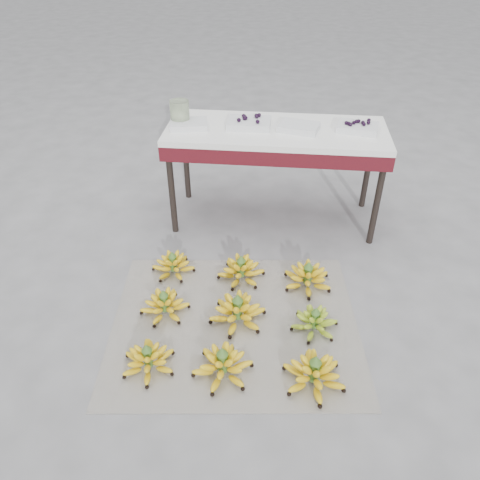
# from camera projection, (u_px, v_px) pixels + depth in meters

# --- Properties ---
(ground) EXTENTS (60.00, 60.00, 0.00)m
(ground) POSITION_uv_depth(u_px,v_px,m) (237.00, 318.00, 2.44)
(ground) COLOR slate
(ground) RESTS_ON ground
(newspaper_mat) EXTENTS (1.35, 1.17, 0.01)m
(newspaper_mat) POSITION_uv_depth(u_px,v_px,m) (235.00, 323.00, 2.40)
(newspaper_mat) COLOR silver
(newspaper_mat) RESTS_ON ground
(bunch_front_left) EXTENTS (0.33, 0.33, 0.15)m
(bunch_front_left) POSITION_uv_depth(u_px,v_px,m) (148.00, 360.00, 2.14)
(bunch_front_left) COLOR yellow
(bunch_front_left) RESTS_ON newspaper_mat
(bunch_front_center) EXTENTS (0.33, 0.33, 0.17)m
(bunch_front_center) POSITION_uv_depth(u_px,v_px,m) (223.00, 365.00, 2.11)
(bunch_front_center) COLOR yellow
(bunch_front_center) RESTS_ON newspaper_mat
(bunch_front_right) EXTENTS (0.36, 0.36, 0.17)m
(bunch_front_right) POSITION_uv_depth(u_px,v_px,m) (314.00, 373.00, 2.07)
(bunch_front_right) COLOR yellow
(bunch_front_right) RESTS_ON newspaper_mat
(bunch_mid_left) EXTENTS (0.26, 0.26, 0.15)m
(bunch_mid_left) POSITION_uv_depth(u_px,v_px,m) (165.00, 305.00, 2.43)
(bunch_mid_left) COLOR yellow
(bunch_mid_left) RESTS_ON newspaper_mat
(bunch_mid_center) EXTENTS (0.30, 0.30, 0.18)m
(bunch_mid_center) POSITION_uv_depth(u_px,v_px,m) (238.00, 311.00, 2.38)
(bunch_mid_center) COLOR yellow
(bunch_mid_center) RESTS_ON newspaper_mat
(bunch_mid_right) EXTENTS (0.26, 0.26, 0.15)m
(bunch_mid_right) POSITION_uv_depth(u_px,v_px,m) (315.00, 322.00, 2.34)
(bunch_mid_right) COLOR #6EA220
(bunch_mid_right) RESTS_ON newspaper_mat
(bunch_back_left) EXTENTS (0.28, 0.28, 0.15)m
(bunch_back_left) POSITION_uv_depth(u_px,v_px,m) (173.00, 265.00, 2.70)
(bunch_back_left) COLOR yellow
(bunch_back_left) RESTS_ON newspaper_mat
(bunch_back_center) EXTENTS (0.28, 0.28, 0.16)m
(bunch_back_center) POSITION_uv_depth(u_px,v_px,m) (241.00, 270.00, 2.66)
(bunch_back_center) COLOR yellow
(bunch_back_center) RESTS_ON newspaper_mat
(bunch_back_right) EXTENTS (0.33, 0.33, 0.17)m
(bunch_back_right) POSITION_uv_depth(u_px,v_px,m) (307.00, 277.00, 2.61)
(bunch_back_right) COLOR yellow
(bunch_back_right) RESTS_ON newspaper_mat
(vendor_table) EXTENTS (1.35, 0.54, 0.65)m
(vendor_table) POSITION_uv_depth(u_px,v_px,m) (276.00, 140.00, 2.89)
(vendor_table) COLOR black
(vendor_table) RESTS_ON ground
(tray_far_left) EXTENTS (0.25, 0.20, 0.04)m
(tray_far_left) POSITION_uv_depth(u_px,v_px,m) (189.00, 124.00, 2.85)
(tray_far_left) COLOR silver
(tray_far_left) RESTS_ON vendor_table
(tray_left) EXTENTS (0.26, 0.19, 0.07)m
(tray_left) POSITION_uv_depth(u_px,v_px,m) (249.00, 123.00, 2.86)
(tray_left) COLOR silver
(tray_left) RESTS_ON vendor_table
(tray_right) EXTENTS (0.27, 0.22, 0.04)m
(tray_right) POSITION_uv_depth(u_px,v_px,m) (299.00, 127.00, 2.81)
(tray_right) COLOR silver
(tray_right) RESTS_ON vendor_table
(tray_far_right) EXTENTS (0.27, 0.21, 0.06)m
(tray_far_right) POSITION_uv_depth(u_px,v_px,m) (357.00, 127.00, 2.81)
(tray_far_right) COLOR silver
(tray_far_right) RESTS_ON vendor_table
(glass_jar) EXTENTS (0.15, 0.15, 0.15)m
(glass_jar) POSITION_uv_depth(u_px,v_px,m) (180.00, 113.00, 2.85)
(glass_jar) COLOR beige
(glass_jar) RESTS_ON vendor_table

